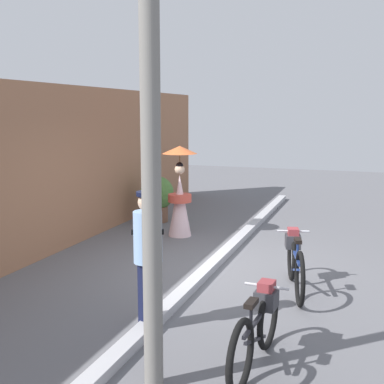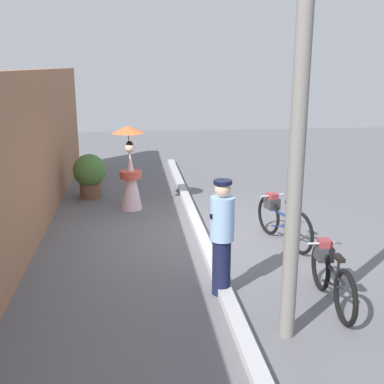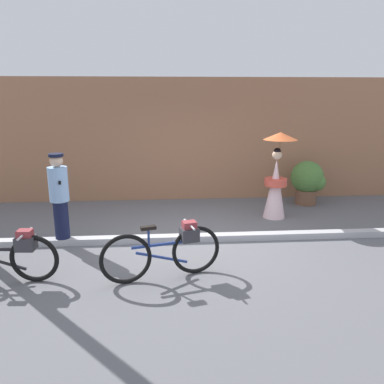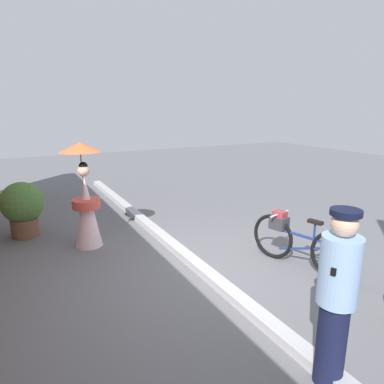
{
  "view_description": "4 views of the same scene",
  "coord_description": "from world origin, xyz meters",
  "px_view_note": "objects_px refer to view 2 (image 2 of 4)",
  "views": [
    {
      "loc": [
        -7.5,
        -2.37,
        2.58
      ],
      "look_at": [
        0.01,
        0.34,
        1.28
      ],
      "focal_mm": 46.22,
      "sensor_mm": 36.0,
      "label": 1
    },
    {
      "loc": [
        -8.41,
        1.21,
        3.16
      ],
      "look_at": [
        0.04,
        0.15,
        0.86
      ],
      "focal_mm": 44.06,
      "sensor_mm": 36.0,
      "label": 2
    },
    {
      "loc": [
        -0.52,
        -6.68,
        2.65
      ],
      "look_at": [
        0.0,
        0.21,
        0.89
      ],
      "focal_mm": 35.82,
      "sensor_mm": 36.0,
      "label": 3
    },
    {
      "loc": [
        -4.1,
        2.38,
        2.47
      ],
      "look_at": [
        0.13,
        0.11,
        1.27
      ],
      "focal_mm": 31.74,
      "sensor_mm": 36.0,
      "label": 4
    }
  ],
  "objects_px": {
    "person_officer": "(222,235)",
    "person_with_parasol": "(130,170)",
    "bicycle_far_side": "(281,219)",
    "utility_pole": "(298,138)",
    "potted_plant_by_door": "(90,173)",
    "bicycle_near_officer": "(331,274)"
  },
  "relations": [
    {
      "from": "person_officer",
      "to": "person_with_parasol",
      "type": "distance_m",
      "value": 4.48
    },
    {
      "from": "bicycle_far_side",
      "to": "utility_pole",
      "type": "height_order",
      "value": "utility_pole"
    },
    {
      "from": "bicycle_far_side",
      "to": "person_with_parasol",
      "type": "distance_m",
      "value": 3.68
    },
    {
      "from": "potted_plant_by_door",
      "to": "utility_pole",
      "type": "height_order",
      "value": "utility_pole"
    },
    {
      "from": "bicycle_far_side",
      "to": "bicycle_near_officer",
      "type": "bearing_deg",
      "value": 178.96
    },
    {
      "from": "bicycle_near_officer",
      "to": "utility_pole",
      "type": "relative_size",
      "value": 0.35
    },
    {
      "from": "potted_plant_by_door",
      "to": "person_officer",
      "type": "bearing_deg",
      "value": -157.41
    },
    {
      "from": "bicycle_near_officer",
      "to": "utility_pole",
      "type": "height_order",
      "value": "utility_pole"
    },
    {
      "from": "utility_pole",
      "to": "bicycle_near_officer",
      "type": "bearing_deg",
      "value": -49.25
    },
    {
      "from": "bicycle_far_side",
      "to": "potted_plant_by_door",
      "type": "height_order",
      "value": "potted_plant_by_door"
    },
    {
      "from": "bicycle_far_side",
      "to": "person_officer",
      "type": "height_order",
      "value": "person_officer"
    },
    {
      "from": "bicycle_near_officer",
      "to": "potted_plant_by_door",
      "type": "bearing_deg",
      "value": 32.13
    },
    {
      "from": "bicycle_far_side",
      "to": "utility_pole",
      "type": "bearing_deg",
      "value": 163.91
    },
    {
      "from": "utility_pole",
      "to": "bicycle_far_side",
      "type": "bearing_deg",
      "value": -16.09
    },
    {
      "from": "person_officer",
      "to": "potted_plant_by_door",
      "type": "bearing_deg",
      "value": 22.59
    },
    {
      "from": "bicycle_near_officer",
      "to": "person_with_parasol",
      "type": "bearing_deg",
      "value": 29.56
    },
    {
      "from": "bicycle_far_side",
      "to": "person_officer",
      "type": "xyz_separation_m",
      "value": [
        -1.88,
        1.47,
        0.45
      ]
    },
    {
      "from": "utility_pole",
      "to": "person_with_parasol",
      "type": "bearing_deg",
      "value": 18.75
    },
    {
      "from": "bicycle_far_side",
      "to": "potted_plant_by_door",
      "type": "distance_m",
      "value": 5.13
    },
    {
      "from": "bicycle_near_officer",
      "to": "utility_pole",
      "type": "xyz_separation_m",
      "value": [
        -0.72,
        0.84,
        1.99
      ]
    },
    {
      "from": "person_officer",
      "to": "potted_plant_by_door",
      "type": "height_order",
      "value": "person_officer"
    },
    {
      "from": "person_officer",
      "to": "bicycle_far_side",
      "type": "bearing_deg",
      "value": -37.95
    }
  ]
}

